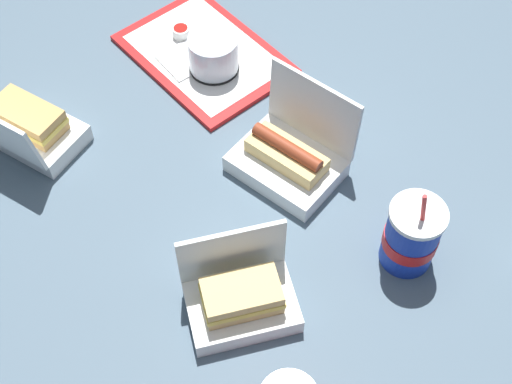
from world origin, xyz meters
The scene contains 10 objects.
ground_plane centered at (0.00, 0.00, 0.00)m, with size 3.20×3.20×0.00m, color #4C6070.
food_tray centered at (-0.37, 0.19, 0.01)m, with size 0.39×0.29×0.01m.
cake_container centered at (-0.32, 0.17, 0.05)m, with size 0.11×0.11×0.08m.
ketchup_cup centered at (-0.45, 0.19, 0.03)m, with size 0.04×0.04×0.02m.
napkin_stack centered at (-0.39, 0.14, 0.02)m, with size 0.10×0.10×0.00m, color white.
plastic_fork centered at (-0.39, 0.26, 0.02)m, with size 0.11×0.01×0.01m, color white.
clamshell_sandwich_right centered at (-0.45, -0.23, 0.04)m, with size 0.23×0.19×0.17m.
clamshell_sandwich_corner centered at (0.13, -0.20, 0.04)m, with size 0.21×0.23×0.17m.
clamshell_hotdog_back centered at (-0.02, 0.08, 0.04)m, with size 0.22×0.18×0.19m.
soda_cup_corner centered at (0.27, 0.08, 0.07)m, with size 0.10×0.10×0.21m.
Camera 1 is at (0.53, -0.59, 1.15)m, focal length 50.00 mm.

